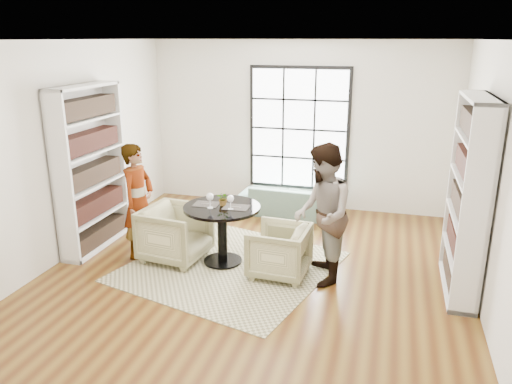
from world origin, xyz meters
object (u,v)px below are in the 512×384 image
(armchair_right, at_px, (279,251))
(sofa, at_px, (291,200))
(pedestal_table, at_px, (222,222))
(person_left, at_px, (138,201))
(wine_glass_right, at_px, (230,199))
(flower_centerpiece, at_px, (224,199))
(wine_glass_left, at_px, (210,197))
(armchair_left, at_px, (176,233))
(person_right, at_px, (322,215))

(armchair_right, bearing_deg, sofa, -168.62)
(pedestal_table, distance_m, armchair_right, 0.89)
(sofa, distance_m, person_left, 2.92)
(sofa, relative_size, person_left, 1.09)
(wine_glass_right, height_order, flower_centerpiece, wine_glass_right)
(pedestal_table, bearing_deg, wine_glass_left, -135.79)
(flower_centerpiece, bearing_deg, armchair_right, -13.15)
(armchair_left, distance_m, flower_centerpiece, 0.88)
(armchair_left, relative_size, person_left, 0.52)
(wine_glass_right, bearing_deg, person_left, 178.69)
(person_left, height_order, wine_glass_left, person_left)
(armchair_left, xyz_separation_m, wine_glass_left, (0.55, -0.06, 0.60))
(person_left, relative_size, wine_glass_right, 8.13)
(armchair_right, height_order, wine_glass_left, wine_glass_left)
(wine_glass_right, bearing_deg, sofa, 81.40)
(sofa, distance_m, wine_glass_right, 2.45)
(wine_glass_right, distance_m, flower_centerpiece, 0.20)
(sofa, xyz_separation_m, armchair_right, (0.33, -2.38, 0.08))
(person_left, relative_size, person_right, 0.91)
(armchair_right, distance_m, flower_centerpiece, 1.03)
(wine_glass_left, distance_m, wine_glass_right, 0.28)
(armchair_left, bearing_deg, person_left, 96.88)
(flower_centerpiece, bearing_deg, armchair_left, -171.96)
(sofa, xyz_separation_m, person_left, (-1.73, -2.29, 0.56))
(pedestal_table, relative_size, sofa, 0.59)
(wine_glass_right, bearing_deg, armchair_right, -5.32)
(armchair_right, relative_size, wine_glass_right, 3.75)
(sofa, xyz_separation_m, wine_glass_right, (-0.35, -2.32, 0.72))
(armchair_left, bearing_deg, flower_centerpiece, -75.08)
(armchair_left, xyz_separation_m, person_right, (2.07, -0.10, 0.51))
(wine_glass_left, height_order, wine_glass_right, wine_glass_left)
(pedestal_table, xyz_separation_m, armchair_right, (0.84, -0.16, -0.26))
(person_left, bearing_deg, sofa, -31.61)
(person_right, xyz_separation_m, wine_glass_right, (-1.23, 0.06, 0.08))
(pedestal_table, relative_size, armchair_right, 1.39)
(armchair_right, relative_size, wine_glass_left, 3.51)
(pedestal_table, xyz_separation_m, flower_centerpiece, (0.02, 0.03, 0.33))
(flower_centerpiece, bearing_deg, pedestal_table, -115.46)
(person_right, bearing_deg, armchair_right, -104.63)
(armchair_right, relative_size, person_right, 0.42)
(wine_glass_left, bearing_deg, armchair_right, -2.31)
(person_right, bearing_deg, armchair_left, -107.27)
(person_right, bearing_deg, pedestal_table, -111.12)
(pedestal_table, height_order, person_left, person_left)
(person_right, distance_m, flower_centerpiece, 1.39)
(armchair_left, distance_m, person_right, 2.13)
(person_left, bearing_deg, pedestal_table, -81.55)
(armchair_left, xyz_separation_m, wine_glass_right, (0.83, -0.03, 0.59))
(armchair_left, bearing_deg, sofa, -20.44)
(pedestal_table, height_order, armchair_right, pedestal_table)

